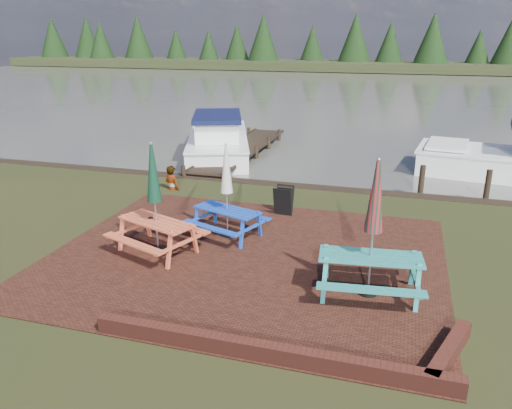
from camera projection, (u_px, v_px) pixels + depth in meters
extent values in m
plane|color=black|center=(231.00, 276.00, 10.77)|extent=(120.00, 120.00, 0.00)
cube|color=#331710|center=(245.00, 257.00, 11.67)|extent=(9.00, 7.50, 0.02)
cube|color=#4C1E16|center=(266.00, 352.00, 7.96)|extent=(6.00, 0.22, 0.30)
cube|color=#4C1E16|center=(449.00, 353.00, 7.93)|extent=(0.82, 1.77, 0.30)
cube|color=#49473E|center=(369.00, 92.00, 44.29)|extent=(120.00, 60.00, 0.02)
cube|color=black|center=(386.00, 66.00, 70.40)|extent=(120.00, 10.00, 1.20)
cube|color=teal|center=(371.00, 257.00, 9.76)|extent=(2.08, 1.00, 0.04)
cube|color=teal|center=(371.00, 290.00, 9.16)|extent=(2.02, 0.49, 0.04)
cube|color=teal|center=(368.00, 256.00, 10.57)|extent=(2.02, 0.49, 0.04)
cube|color=teal|center=(325.00, 272.00, 10.04)|extent=(0.29, 1.73, 0.82)
cube|color=teal|center=(414.00, 279.00, 9.75)|extent=(0.29, 1.73, 0.82)
cylinder|color=black|center=(368.00, 292.00, 10.01)|extent=(0.40, 0.40, 0.11)
cylinder|color=#B2B2B7|center=(373.00, 230.00, 9.58)|extent=(0.04, 0.04, 2.78)
cone|color=#A91824|center=(376.00, 197.00, 9.36)|extent=(0.36, 0.36, 1.39)
cube|color=#DB5D38|center=(156.00, 222.00, 11.70)|extent=(2.04, 1.36, 0.04)
cube|color=#DB5D38|center=(133.00, 243.00, 11.25)|extent=(1.87, 0.91, 0.04)
cube|color=#DB5D38|center=(179.00, 225.00, 12.34)|extent=(1.87, 0.91, 0.04)
cube|color=#DB5D38|center=(134.00, 229.00, 12.30)|extent=(0.66, 1.58, 0.78)
cube|color=#DB5D38|center=(182.00, 245.00, 11.35)|extent=(0.66, 1.58, 0.78)
cylinder|color=black|center=(158.00, 250.00, 11.93)|extent=(0.38, 0.38, 0.11)
cylinder|color=#B2B2B7|center=(155.00, 200.00, 11.52)|extent=(0.04, 0.04, 2.64)
cone|color=#0D301F|center=(153.00, 173.00, 11.31)|extent=(0.34, 0.34, 1.32)
cube|color=#1843B4|center=(227.00, 210.00, 12.67)|extent=(1.86, 1.22, 0.04)
cube|color=#1843B4|center=(210.00, 228.00, 12.26)|extent=(1.71, 0.80, 0.04)
cube|color=#1843B4|center=(243.00, 213.00, 13.26)|extent=(1.71, 0.80, 0.04)
cube|color=#1843B4|center=(205.00, 217.00, 13.21)|extent=(0.58, 1.44, 0.71)
cube|color=#1843B4|center=(251.00, 229.00, 12.37)|extent=(0.58, 1.44, 0.71)
cylinder|color=black|center=(228.00, 234.00, 12.89)|extent=(0.35, 0.35, 0.10)
cylinder|color=#B2B2B7|center=(227.00, 191.00, 12.51)|extent=(0.03, 0.03, 2.41)
cone|color=beige|center=(226.00, 169.00, 12.32)|extent=(0.31, 0.31, 1.21)
cube|color=black|center=(282.00, 202.00, 14.14)|extent=(0.53, 0.24, 0.84)
cube|color=black|center=(285.00, 199.00, 14.40)|extent=(0.53, 0.24, 0.84)
cube|color=black|center=(284.00, 187.00, 14.14)|extent=(0.52, 0.07, 0.03)
cube|color=black|center=(242.00, 149.00, 22.09)|extent=(1.60, 9.00, 0.06)
cube|color=black|center=(226.00, 146.00, 22.28)|extent=(0.08, 9.00, 0.08)
cube|color=black|center=(259.00, 149.00, 21.87)|extent=(0.08, 9.00, 0.08)
cylinder|color=black|center=(184.00, 179.00, 18.30)|extent=(0.16, 0.16, 1.00)
cylinder|color=black|center=(225.00, 182.00, 17.87)|extent=(0.16, 0.16, 1.00)
cube|color=white|center=(218.00, 147.00, 22.34)|extent=(4.72, 7.56, 1.02)
cube|color=white|center=(218.00, 135.00, 22.17)|extent=(4.82, 7.71, 0.08)
cube|color=white|center=(217.00, 128.00, 21.20)|extent=(2.67, 3.42, 0.87)
cube|color=#0E1234|center=(217.00, 116.00, 21.04)|extent=(3.00, 3.89, 0.18)
cube|color=white|center=(219.00, 122.00, 24.69)|extent=(2.40, 1.91, 0.10)
cube|color=white|center=(448.00, 144.00, 19.45)|extent=(1.77, 2.57, 0.11)
imported|color=gray|center=(171.00, 166.00, 16.50)|extent=(0.68, 0.56, 1.60)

